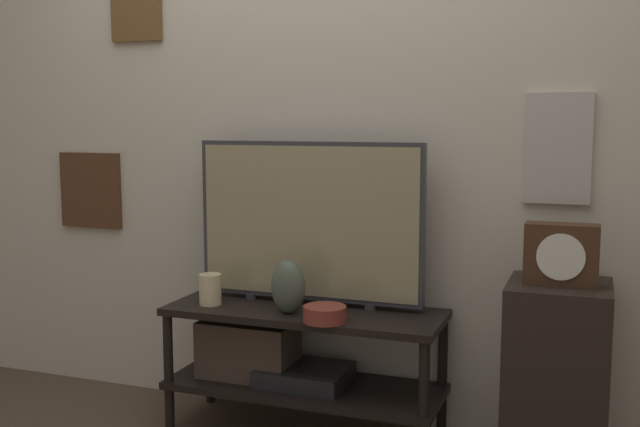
{
  "coord_description": "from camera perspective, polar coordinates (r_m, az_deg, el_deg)",
  "views": [
    {
      "loc": [
        1.1,
        -2.53,
        1.3
      ],
      "look_at": [
        0.07,
        0.25,
        0.93
      ],
      "focal_mm": 42.0,
      "sensor_mm": 36.0,
      "label": 1
    }
  ],
  "objects": [
    {
      "name": "vase_urn_stoneware",
      "position": [
        3.0,
        -2.44,
        -5.61
      ],
      "size": [
        0.14,
        0.1,
        0.21
      ],
      "color": "#4C5647",
      "rests_on": "media_console"
    },
    {
      "name": "media_console",
      "position": [
        3.17,
        -2.76,
        -10.6
      ],
      "size": [
        1.14,
        0.41,
        0.53
      ],
      "color": "black",
      "rests_on": "ground_plane"
    },
    {
      "name": "side_table",
      "position": [
        2.95,
        17.54,
        -11.86
      ],
      "size": [
        0.36,
        0.38,
        0.71
      ],
      "color": "black",
      "rests_on": "ground_plane"
    },
    {
      "name": "mantel_clock",
      "position": [
        2.81,
        17.92,
        -2.99
      ],
      "size": [
        0.26,
        0.11,
        0.22
      ],
      "color": "#422819",
      "rests_on": "side_table"
    },
    {
      "name": "wall_back",
      "position": [
        3.22,
        0.52,
        8.19
      ],
      "size": [
        6.4,
        0.08,
        2.7
      ],
      "color": "beige",
      "rests_on": "ground_plane"
    },
    {
      "name": "vase_wide_bowl",
      "position": [
        2.89,
        0.36,
        -7.66
      ],
      "size": [
        0.17,
        0.17,
        0.06
      ],
      "color": "brown",
      "rests_on": "media_console"
    },
    {
      "name": "television",
      "position": [
        3.1,
        -0.85,
        -0.62
      ],
      "size": [
        0.98,
        0.05,
        0.68
      ],
      "color": "#333338",
      "rests_on": "media_console"
    },
    {
      "name": "candle_jar",
      "position": [
        3.17,
        -8.36,
        -5.74
      ],
      "size": [
        0.09,
        0.09,
        0.13
      ],
      "color": "beige",
      "rests_on": "media_console"
    }
  ]
}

